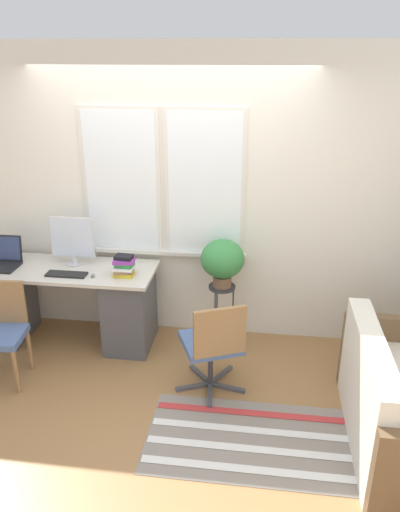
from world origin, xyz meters
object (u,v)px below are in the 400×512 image
book_stack (124,266)px  potted_plant (223,260)px  monitor (72,240)px  mouse (93,275)px  office_chair_swivel (213,344)px  laptop (2,260)px  plant_stand (222,294)px  desk_chair_wooden (2,330)px  keyboard (66,274)px

book_stack → potted_plant: bearing=12.7°
monitor → mouse: bearing=-43.5°
monitor → office_chair_swivel: monitor is taller
laptop → plant_stand: (2.03, 0.13, -0.28)m
monitor → potted_plant: (1.39, 0.01, -0.13)m
mouse → potted_plant: 1.16m
mouse → desk_chair_wooden: desk_chair_wooden is taller
laptop → book_stack: bearing=-2.8°
monitor → plant_stand: 1.46m
keyboard → book_stack: bearing=7.3°
keyboard → book_stack: size_ratio=1.78×
book_stack → potted_plant: size_ratio=0.46×
office_chair_swivel → potted_plant: size_ratio=1.90×
desk_chair_wooden → potted_plant: size_ratio=1.89×
laptop → book_stack: size_ratio=1.55×
potted_plant → plant_stand: bearing=180.0°
keyboard → plant_stand: 1.41m
mouse → book_stack: (0.27, 0.07, 0.08)m
potted_plant → office_chair_swivel: bearing=-90.1°
keyboard → plant_stand: (1.37, 0.26, -0.23)m
mouse → desk_chair_wooden: (-0.65, -0.48, -0.32)m
keyboard → book_stack: 0.52m
laptop → office_chair_swivel: laptop is taller
desk_chair_wooden → keyboard: bearing=43.4°
monitor → keyboard: size_ratio=1.27×
office_chair_swivel → laptop: bearing=-39.1°
book_stack → potted_plant: (0.85, 0.19, 0.03)m
monitor → desk_chair_wooden: 0.99m
book_stack → desk_chair_wooden: size_ratio=0.24×
office_chair_swivel → book_stack: bearing=-54.5°
keyboard → office_chair_swivel: 1.47m
desk_chair_wooden → monitor: bearing=55.5°
desk_chair_wooden → plant_stand: bearing=16.1°
mouse → keyboard: bearing=179.5°
laptop → office_chair_swivel: bearing=-15.8°
book_stack → plant_stand: bearing=12.7°
laptop → monitor: 0.68m
book_stack → potted_plant: 0.88m
office_chair_swivel → potted_plant: potted_plant is taller
keyboard → mouse: mouse is taller
laptop → mouse: bearing=-7.9°
plant_stand → keyboard: bearing=-169.3°
laptop → desk_chair_wooden: size_ratio=0.38×
desk_chair_wooden → potted_plant: (1.77, 0.74, 0.42)m
keyboard → book_stack: (0.51, 0.07, 0.08)m
office_chair_swivel → keyboard: bearing=-41.6°
book_stack → plant_stand: (0.85, 0.19, -0.31)m
laptop → office_chair_swivel: 2.14m
plant_stand → potted_plant: 0.34m
laptop → desk_chair_wooden: bearing=-67.1°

